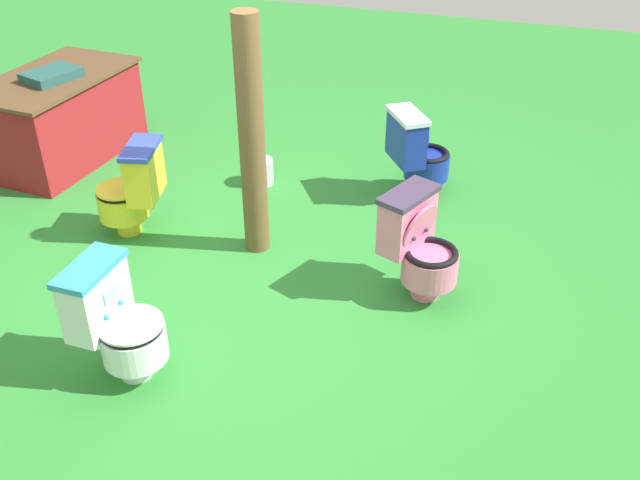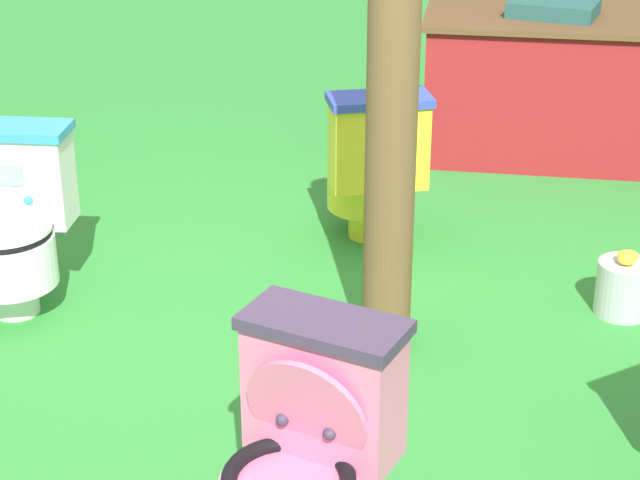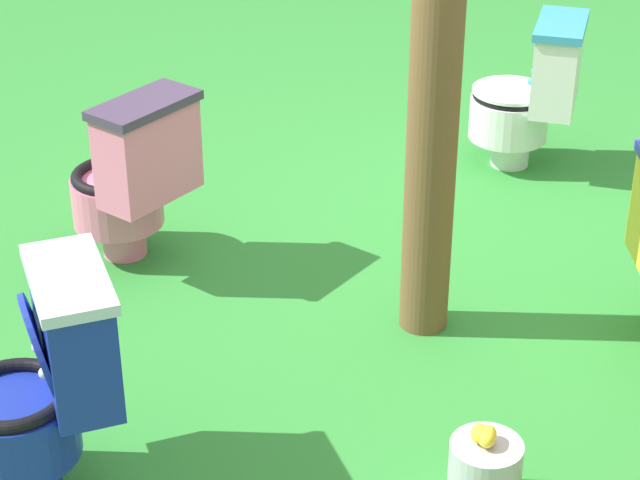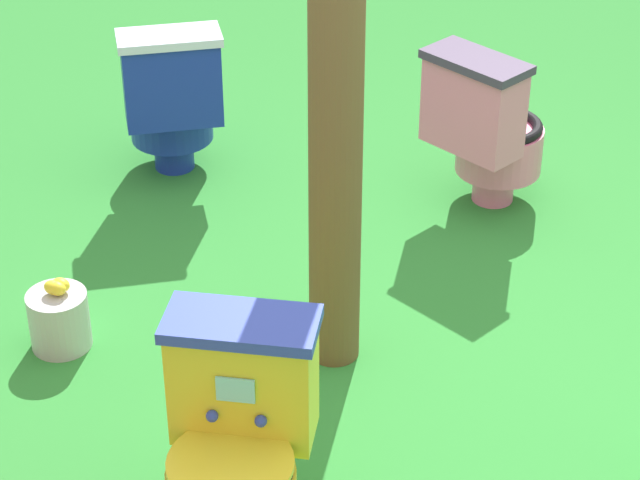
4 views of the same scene
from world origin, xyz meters
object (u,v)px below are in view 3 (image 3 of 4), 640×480
toilet_white (530,93)px  lemon_bucket (485,472)px  wooden_post (434,111)px  toilet_pink (131,177)px  toilet_blue (44,383)px

toilet_white → lemon_bucket: 2.42m
wooden_post → lemon_bucket: bearing=21.0°
toilet_pink → lemon_bucket: size_ratio=2.63×
lemon_bucket → toilet_white: bearing=-176.6°
wooden_post → lemon_bucket: (0.93, 0.36, -0.74)m
toilet_white → toilet_blue: 2.89m
toilet_white → wooden_post: wooden_post is taller
toilet_pink → toilet_white: bearing=-25.5°
wooden_post → lemon_bucket: wooden_post is taller
toilet_pink → toilet_blue: bearing=-145.4°
toilet_blue → wooden_post: bearing=-73.6°
toilet_white → lemon_bucket: toilet_white is taller
wooden_post → toilet_pink: bearing=-98.1°
toilet_pink → wooden_post: 1.33m
toilet_blue → lemon_bucket: 1.33m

